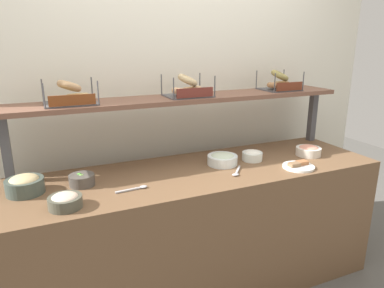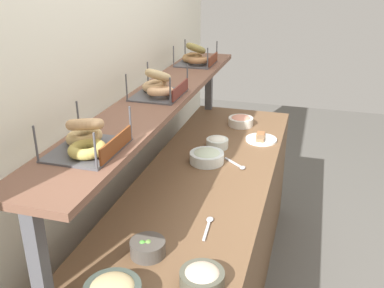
{
  "view_description": "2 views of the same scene",
  "coord_description": "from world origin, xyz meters",
  "px_view_note": "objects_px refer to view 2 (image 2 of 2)",
  "views": [
    {
      "loc": [
        -0.92,
        -1.9,
        1.64
      ],
      "look_at": [
        -0.07,
        0.01,
        1.02
      ],
      "focal_mm": 33.03,
      "sensor_mm": 36.0,
      "label": 1
    },
    {
      "loc": [
        -2.06,
        -0.53,
        1.95
      ],
      "look_at": [
        -0.06,
        0.06,
        1.05
      ],
      "focal_mm": 40.84,
      "sensor_mm": 36.0,
      "label": 2
    }
  ],
  "objects_px": {
    "bowl_lox_spread": "(241,121)",
    "bagel_basket_sesame": "(87,139)",
    "serving_spoon_by_edge": "(208,224)",
    "bagel_basket_plain": "(159,86)",
    "serving_spoon_near_plate": "(238,165)",
    "bagel_basket_everything": "(196,57)",
    "bowl_tuna_salad": "(202,277)",
    "bowl_veggie_mix": "(148,248)",
    "bowl_scallion_spread": "(207,156)",
    "serving_plate_white": "(261,139)",
    "bowl_cream_cheese": "(217,142)"
  },
  "relations": [
    {
      "from": "bowl_lox_spread",
      "to": "bagel_basket_sesame",
      "type": "distance_m",
      "value": 1.64
    },
    {
      "from": "bowl_lox_spread",
      "to": "serving_spoon_by_edge",
      "type": "xyz_separation_m",
      "value": [
        -1.29,
        -0.09,
        -0.03
      ]
    },
    {
      "from": "bagel_basket_plain",
      "to": "serving_spoon_near_plate",
      "type": "bearing_deg",
      "value": -69.65
    },
    {
      "from": "bagel_basket_everything",
      "to": "bowl_tuna_salad",
      "type": "bearing_deg",
      "value": -163.34
    },
    {
      "from": "bowl_veggie_mix",
      "to": "serving_spoon_near_plate",
      "type": "distance_m",
      "value": 0.92
    },
    {
      "from": "bagel_basket_sesame",
      "to": "bagel_basket_plain",
      "type": "distance_m",
      "value": 0.75
    },
    {
      "from": "bowl_tuna_salad",
      "to": "bagel_basket_sesame",
      "type": "xyz_separation_m",
      "value": [
        0.11,
        0.48,
        0.44
      ]
    },
    {
      "from": "serving_spoon_by_edge",
      "to": "serving_spoon_near_plate",
      "type": "bearing_deg",
      "value": -1.23
    },
    {
      "from": "bowl_lox_spread",
      "to": "bowl_veggie_mix",
      "type": "xyz_separation_m",
      "value": [
        -1.55,
        0.09,
        -0.0
      ]
    },
    {
      "from": "bowl_scallion_spread",
      "to": "bowl_tuna_salad",
      "type": "bearing_deg",
      "value": -166.37
    },
    {
      "from": "serving_spoon_near_plate",
      "to": "bagel_basket_plain",
      "type": "bearing_deg",
      "value": 110.35
    },
    {
      "from": "serving_plate_white",
      "to": "serving_spoon_by_edge",
      "type": "height_order",
      "value": "serving_plate_white"
    },
    {
      "from": "bagel_basket_sesame",
      "to": "bagel_basket_everything",
      "type": "height_order",
      "value": "bagel_basket_everything"
    },
    {
      "from": "bowl_scallion_spread",
      "to": "bowl_lox_spread",
      "type": "relative_size",
      "value": 1.14
    },
    {
      "from": "bowl_tuna_salad",
      "to": "serving_spoon_near_plate",
      "type": "distance_m",
      "value": 1.01
    },
    {
      "from": "bowl_cream_cheese",
      "to": "bowl_tuna_salad",
      "type": "bearing_deg",
      "value": -169.19
    },
    {
      "from": "bowl_cream_cheese",
      "to": "bowl_veggie_mix",
      "type": "relative_size",
      "value": 0.97
    },
    {
      "from": "bowl_lox_spread",
      "to": "serving_spoon_by_edge",
      "type": "height_order",
      "value": "bowl_lox_spread"
    },
    {
      "from": "bowl_tuna_salad",
      "to": "serving_spoon_near_plate",
      "type": "height_order",
      "value": "bowl_tuna_salad"
    },
    {
      "from": "bowl_cream_cheese",
      "to": "bowl_veggie_mix",
      "type": "distance_m",
      "value": 1.12
    },
    {
      "from": "bowl_scallion_spread",
      "to": "bowl_lox_spread",
      "type": "xyz_separation_m",
      "value": [
        0.65,
        -0.08,
        -0.0
      ]
    },
    {
      "from": "bowl_scallion_spread",
      "to": "bagel_basket_plain",
      "type": "bearing_deg",
      "value": 124.15
    },
    {
      "from": "bowl_lox_spread",
      "to": "bagel_basket_plain",
      "type": "height_order",
      "value": "bagel_basket_plain"
    },
    {
      "from": "bowl_veggie_mix",
      "to": "bagel_basket_sesame",
      "type": "distance_m",
      "value": 0.5
    },
    {
      "from": "bowl_tuna_salad",
      "to": "serving_spoon_near_plate",
      "type": "bearing_deg",
      "value": 3.36
    },
    {
      "from": "bowl_lox_spread",
      "to": "serving_spoon_by_edge",
      "type": "distance_m",
      "value": 1.29
    },
    {
      "from": "bagel_basket_plain",
      "to": "bowl_tuna_salad",
      "type": "bearing_deg",
      "value": -151.22
    },
    {
      "from": "bowl_veggie_mix",
      "to": "bagel_basket_everything",
      "type": "bearing_deg",
      "value": 8.59
    },
    {
      "from": "serving_spoon_near_plate",
      "to": "bowl_cream_cheese",
      "type": "bearing_deg",
      "value": 37.77
    },
    {
      "from": "bowl_scallion_spread",
      "to": "bagel_basket_everything",
      "type": "distance_m",
      "value": 0.78
    },
    {
      "from": "bowl_lox_spread",
      "to": "bagel_basket_everything",
      "type": "bearing_deg",
      "value": 99.58
    },
    {
      "from": "bowl_scallion_spread",
      "to": "bagel_basket_plain",
      "type": "xyz_separation_m",
      "value": [
        -0.15,
        0.23,
        0.44
      ]
    },
    {
      "from": "bowl_veggie_mix",
      "to": "serving_spoon_by_edge",
      "type": "xyz_separation_m",
      "value": [
        0.27,
        -0.18,
        -0.03
      ]
    },
    {
      "from": "bowl_scallion_spread",
      "to": "bowl_veggie_mix",
      "type": "relative_size",
      "value": 1.4
    },
    {
      "from": "bowl_cream_cheese",
      "to": "bowl_lox_spread",
      "type": "height_order",
      "value": "same"
    },
    {
      "from": "serving_spoon_near_plate",
      "to": "bagel_basket_everything",
      "type": "xyz_separation_m",
      "value": [
        0.6,
        0.42,
        0.47
      ]
    },
    {
      "from": "bowl_tuna_salad",
      "to": "serving_spoon_near_plate",
      "type": "xyz_separation_m",
      "value": [
        1.01,
        0.06,
        -0.03
      ]
    },
    {
      "from": "bowl_lox_spread",
      "to": "serving_spoon_by_edge",
      "type": "relative_size",
      "value": 0.96
    },
    {
      "from": "bowl_tuna_salad",
      "to": "bowl_lox_spread",
      "type": "xyz_separation_m",
      "value": [
        1.66,
        0.17,
        -0.0
      ]
    },
    {
      "from": "bowl_cream_cheese",
      "to": "bowl_scallion_spread",
      "type": "bearing_deg",
      "value": 177.83
    },
    {
      "from": "bowl_cream_cheese",
      "to": "serving_spoon_near_plate",
      "type": "relative_size",
      "value": 0.97
    },
    {
      "from": "bowl_lox_spread",
      "to": "serving_spoon_by_edge",
      "type": "bearing_deg",
      "value": -175.85
    },
    {
      "from": "bowl_scallion_spread",
      "to": "serving_spoon_by_edge",
      "type": "relative_size",
      "value": 1.09
    },
    {
      "from": "bowl_lox_spread",
      "to": "serving_spoon_near_plate",
      "type": "bearing_deg",
      "value": -170.75
    },
    {
      "from": "serving_spoon_by_edge",
      "to": "bowl_cream_cheese",
      "type": "bearing_deg",
      "value": 10.77
    },
    {
      "from": "bagel_basket_everything",
      "to": "bowl_veggie_mix",
      "type": "bearing_deg",
      "value": -171.41
    },
    {
      "from": "bowl_tuna_salad",
      "to": "serving_spoon_by_edge",
      "type": "bearing_deg",
      "value": 10.89
    },
    {
      "from": "bowl_veggie_mix",
      "to": "bowl_scallion_spread",
      "type": "bearing_deg",
      "value": -0.68
    },
    {
      "from": "serving_spoon_by_edge",
      "to": "bagel_basket_plain",
      "type": "relative_size",
      "value": 0.61
    },
    {
      "from": "bowl_lox_spread",
      "to": "serving_spoon_near_plate",
      "type": "distance_m",
      "value": 0.66
    }
  ]
}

